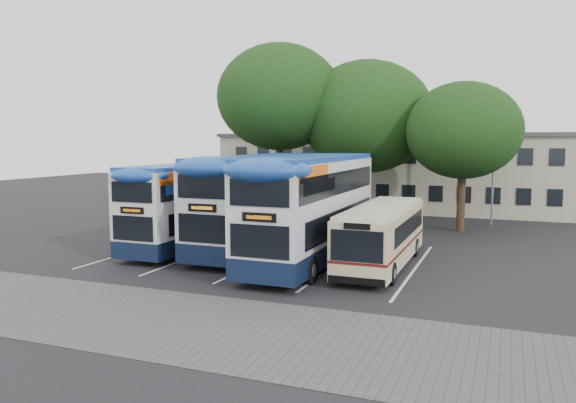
# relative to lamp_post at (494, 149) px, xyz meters

# --- Properties ---
(ground) EXTENTS (120.00, 120.00, 0.00)m
(ground) POSITION_rel_lamp_post_xyz_m (-6.00, -19.97, -5.08)
(ground) COLOR black
(ground) RESTS_ON ground
(paving_strip) EXTENTS (40.00, 6.00, 0.01)m
(paving_strip) POSITION_rel_lamp_post_xyz_m (-8.00, -24.97, -5.08)
(paving_strip) COLOR #595654
(paving_strip) RESTS_ON ground
(bay_lines) EXTENTS (14.12, 11.00, 0.01)m
(bay_lines) POSITION_rel_lamp_post_xyz_m (-9.75, -14.97, -5.08)
(bay_lines) COLOR silver
(bay_lines) RESTS_ON ground
(depot_building) EXTENTS (32.40, 8.40, 6.20)m
(depot_building) POSITION_rel_lamp_post_xyz_m (-6.00, 7.02, -1.93)
(depot_building) COLOR #B8AE94
(depot_building) RESTS_ON ground
(lamp_post) EXTENTS (0.25, 1.05, 9.06)m
(lamp_post) POSITION_rel_lamp_post_xyz_m (0.00, 0.00, 0.00)
(lamp_post) COLOR gray
(lamp_post) RESTS_ON ground
(tree_left) EXTENTS (8.69, 8.69, 12.33)m
(tree_left) POSITION_rel_lamp_post_xyz_m (-14.11, -2.89, 3.53)
(tree_left) COLOR black
(tree_left) RESTS_ON ground
(tree_mid) EXTENTS (9.11, 9.11, 11.13)m
(tree_mid) POSITION_rel_lamp_post_xyz_m (-8.30, -1.16, 2.16)
(tree_mid) COLOR black
(tree_mid) RESTS_ON ground
(tree_right) EXTENTS (7.02, 7.02, 9.23)m
(tree_right) POSITION_rel_lamp_post_xyz_m (-1.74, -3.36, 1.15)
(tree_right) COLOR black
(tree_right) RESTS_ON ground
(bus_dd_left) EXTENTS (2.58, 10.63, 4.43)m
(bus_dd_left) POSITION_rel_lamp_post_xyz_m (-14.48, -13.82, -2.64)
(bus_dd_left) COLOR #0D1833
(bus_dd_left) RESTS_ON ground
(bus_dd_mid) EXTENTS (2.83, 11.68, 4.87)m
(bus_dd_mid) POSITION_rel_lamp_post_xyz_m (-11.00, -13.19, -2.40)
(bus_dd_mid) COLOR #0D1833
(bus_dd_mid) RESTS_ON ground
(bus_dd_right) EXTENTS (2.87, 11.82, 4.93)m
(bus_dd_right) POSITION_rel_lamp_post_xyz_m (-7.47, -15.12, -2.37)
(bus_dd_right) COLOR #0D1833
(bus_dd_right) RESTS_ON ground
(bus_single) EXTENTS (2.33, 9.16, 2.73)m
(bus_single) POSITION_rel_lamp_post_xyz_m (-4.23, -14.83, -3.54)
(bus_single) COLOR beige
(bus_single) RESTS_ON ground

